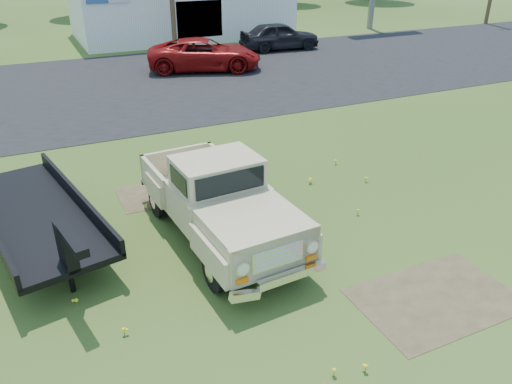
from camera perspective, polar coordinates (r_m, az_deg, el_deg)
ground at (r=11.32m, az=3.86°, el=-5.43°), size 140.00×140.00×0.00m
asphalt_lot at (r=24.56m, az=-13.46°, el=11.88°), size 90.00×14.00×0.02m
dirt_patch_a at (r=10.18m, az=19.85°, el=-11.38°), size 3.00×2.00×0.01m
dirt_patch_b at (r=13.56m, az=-10.78°, el=-0.10°), size 2.20×1.60×0.01m
commercial_building at (r=37.13m, az=-8.67°, el=20.46°), size 14.20×8.20×4.15m
vintage_pickup_truck at (r=10.91m, az=-4.37°, el=-0.83°), size 2.47×5.55×1.97m
flatbed_trailer at (r=11.86m, az=-24.01°, el=-1.86°), size 3.04×6.12×1.60m
red_pickup at (r=26.64m, az=-5.89°, el=15.34°), size 6.28×4.39×1.59m
dark_sedan at (r=31.87m, az=2.70°, el=17.37°), size 4.96×2.33×1.64m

